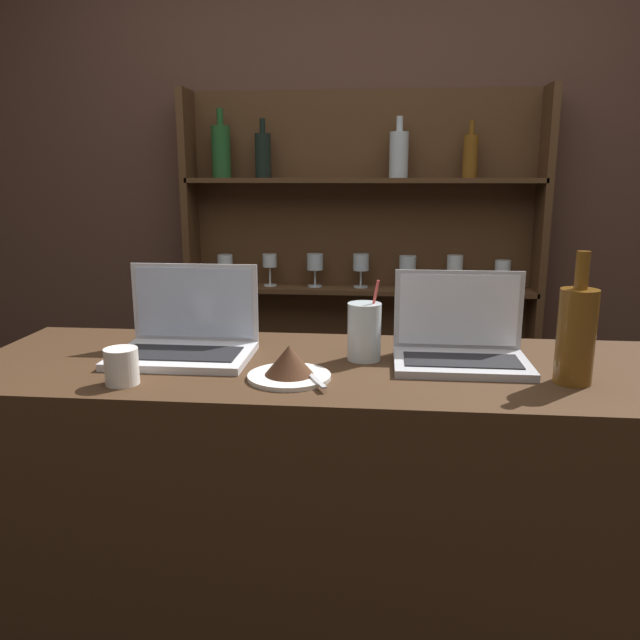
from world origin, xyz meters
TOP-DOWN VIEW (x-y plane):
  - bar_counter at (0.00, 0.29)m, footprint 1.79×0.58m
  - back_wall at (0.00, 1.63)m, footprint 7.00×0.06m
  - back_shelf at (-0.00, 1.55)m, footprint 1.50×0.18m
  - laptop_near at (-0.39, 0.33)m, footprint 0.33×0.24m
  - laptop_far at (0.28, 0.33)m, footprint 0.31×0.21m
  - cake_plate at (-0.11, 0.17)m, footprint 0.19×0.19m
  - water_glass at (0.05, 0.33)m, footprint 0.08×0.08m
  - wine_bottle_amber at (0.51, 0.20)m, footprint 0.08×0.08m
  - coffee_cup at (-0.46, 0.10)m, footprint 0.07×0.07m

SIDE VIEW (x-z plane):
  - bar_counter at x=0.00m, z-range 0.00..1.05m
  - back_shelf at x=0.00m, z-range 0.05..1.89m
  - cake_plate at x=-0.11m, z-range 1.04..1.11m
  - coffee_cup at x=-0.46m, z-range 1.05..1.13m
  - laptop_near at x=-0.39m, z-range 0.98..1.20m
  - laptop_far at x=0.28m, z-range 0.99..1.20m
  - water_glass at x=0.05m, z-range 1.02..1.21m
  - wine_bottle_amber at x=0.51m, z-range 1.01..1.30m
  - back_wall at x=0.00m, z-range 0.00..2.70m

